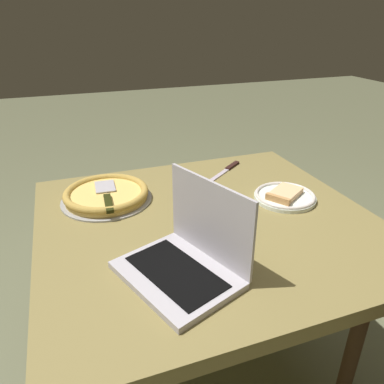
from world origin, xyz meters
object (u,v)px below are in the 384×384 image
pizza_plate (285,196)px  table_knife (228,169)px  laptop (188,256)px  pizza_tray (106,195)px  dining_table (208,235)px

pizza_plate → table_knife: (-0.08, 0.32, -0.01)m
laptop → table_knife: bearing=56.8°
pizza_tray → laptop: bearing=-73.7°
table_knife → dining_table: bearing=-123.1°
laptop → pizza_plate: laptop is taller
laptop → pizza_tray: 0.50m
laptop → pizza_tray: bearing=106.3°
dining_table → pizza_tray: pizza_tray is taller
pizza_plate → pizza_tray: 0.64m
pizza_tray → table_knife: pizza_tray is taller
dining_table → pizza_tray: 0.39m
pizza_plate → table_knife: 0.33m
laptop → pizza_plate: size_ratio=1.64×
dining_table → laptop: size_ratio=2.98×
pizza_plate → pizza_tray: bearing=160.7°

